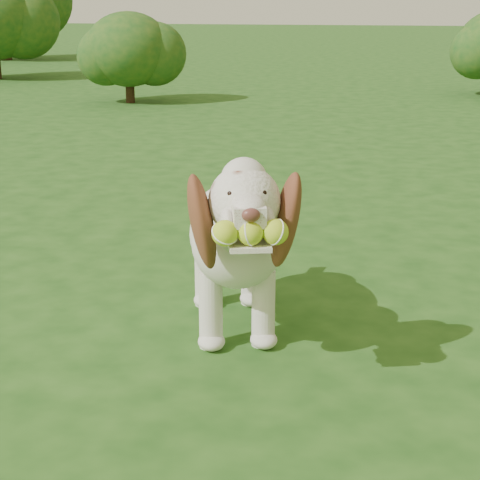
# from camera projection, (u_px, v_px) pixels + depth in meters

# --- Properties ---
(ground) EXTENTS (80.00, 80.00, 0.00)m
(ground) POSITION_uv_depth(u_px,v_px,m) (325.00, 298.00, 3.71)
(ground) COLOR #1B4513
(ground) RESTS_ON ground
(dog) EXTENTS (0.66, 1.23, 0.81)m
(dog) POSITION_uv_depth(u_px,v_px,m) (234.00, 233.00, 3.20)
(dog) COLOR silver
(dog) RESTS_ON ground
(shrub_a) EXTENTS (1.14, 1.14, 1.18)m
(shrub_a) POSITION_uv_depth(u_px,v_px,m) (128.00, 49.00, 10.46)
(shrub_a) COLOR #382314
(shrub_a) RESTS_ON ground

